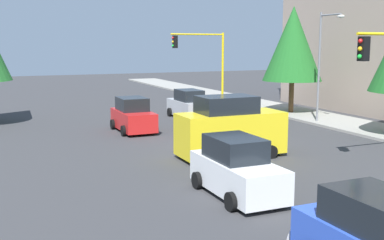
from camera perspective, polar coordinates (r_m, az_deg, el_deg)
The scene contains 10 objects.
ground_plane at distance 23.57m, azimuth 3.00°, elevation -3.30°, with size 120.00×120.00×0.00m, color #353538.
sidewalk_kerb at distance 33.36m, azimuth 15.38°, elevation 0.17°, with size 80.00×4.00×0.15m, color gray.
traffic_signal_far_left at distance 38.14m, azimuth 1.32°, elevation 7.78°, with size 0.36×4.59×5.94m.
street_lamp_curbside at distance 31.10m, azimuth 15.44°, elevation 7.46°, with size 2.15×0.28×7.00m.
tree_roadside_mid at distance 35.07m, azimuth 11.97°, elevation 8.90°, with size 4.22×4.22×7.71m.
delivery_van_yellow at distance 21.42m, azimuth 4.59°, elevation -1.07°, with size 2.22×4.80×2.77m.
car_white at distance 16.10m, azimuth 5.37°, elevation -5.88°, with size 4.05×2.01×1.98m.
car_orange at distance 27.37m, azimuth 4.67°, elevation 0.32°, with size 3.89×1.92×1.98m.
car_red at distance 27.94m, azimuth -7.06°, elevation 0.46°, with size 3.82×2.05×1.98m.
car_silver at distance 32.71m, azimuth -0.45°, elevation 1.78°, with size 3.96×1.96×1.98m.
Camera 1 is at (20.57, -10.35, 5.04)m, focal length 44.65 mm.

